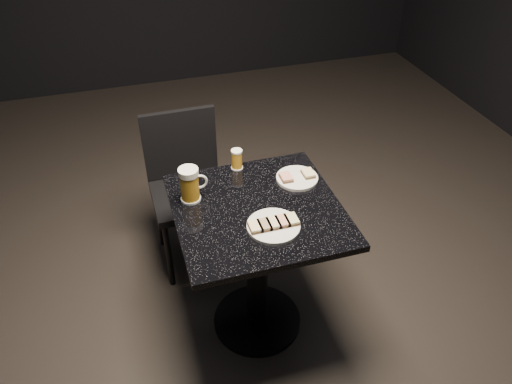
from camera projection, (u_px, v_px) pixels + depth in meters
floor at (257, 321)px, 2.56m from camera, size 6.00×6.00×0.00m
plate_large at (273, 226)px, 2.00m from camera, size 0.22×0.22×0.01m
plate_small at (297, 178)px, 2.26m from camera, size 0.19×0.19×0.01m
table at (257, 249)px, 2.25m from camera, size 0.70×0.70×0.75m
beer_mug at (190, 184)px, 2.10m from camera, size 0.13×0.09×0.16m
beer_tumbler at (237, 159)px, 2.31m from camera, size 0.06×0.06×0.10m
chair at (187, 182)px, 2.68m from camera, size 0.40×0.40×0.87m
canapes_on_plate_large at (273, 223)px, 1.99m from camera, size 0.20×0.07×0.02m
canapes_on_plate_small at (297, 175)px, 2.25m from camera, size 0.16×0.07×0.02m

